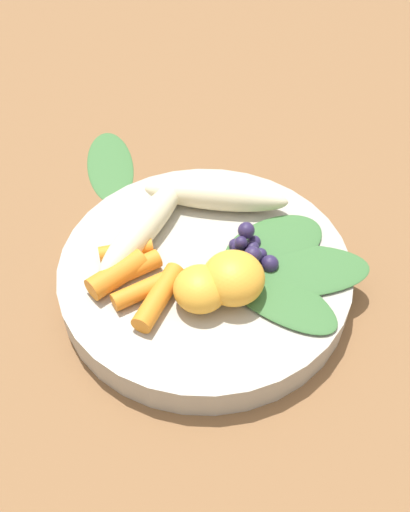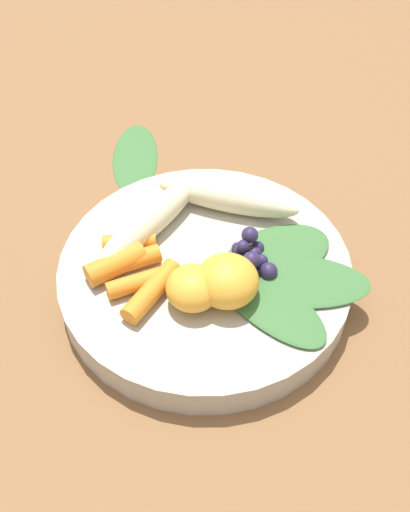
{
  "view_description": "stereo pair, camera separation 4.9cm",
  "coord_description": "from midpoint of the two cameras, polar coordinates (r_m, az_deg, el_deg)",
  "views": [
    {
      "loc": [
        -0.28,
        -0.17,
        0.41
      ],
      "look_at": [
        0.0,
        0.0,
        0.04
      ],
      "focal_mm": 41.82,
      "sensor_mm": 36.0,
      "label": 1
    },
    {
      "loc": [
        -0.26,
        -0.21,
        0.41
      ],
      "look_at": [
        0.0,
        0.0,
        0.04
      ],
      "focal_mm": 41.82,
      "sensor_mm": 36.0,
      "label": 2
    }
  ],
  "objects": [
    {
      "name": "orange_segment_far",
      "position": [
        0.46,
        1.88,
        -3.25
      ],
      "size": [
        0.04,
        0.04,
        0.03
      ],
      "primitive_type": "ellipsoid",
      "color": "#F4A833",
      "rests_on": "bowl"
    },
    {
      "name": "carrot_mid_right",
      "position": [
        0.49,
        -5.71,
        -0.95
      ],
      "size": [
        0.05,
        0.03,
        0.02
      ],
      "primitive_type": "cylinder",
      "rotation": [
        0.0,
        1.57,
        2.83
      ],
      "color": "orange",
      "rests_on": "bowl"
    },
    {
      "name": "kale_leaf_rear",
      "position": [
        0.51,
        9.68,
        0.19
      ],
      "size": [
        0.11,
        0.09,
        0.01
      ],
      "primitive_type": "ellipsoid",
      "rotation": [
        0.0,
        0.0,
        5.84
      ],
      "color": "#3D7038",
      "rests_on": "bowl"
    },
    {
      "name": "carrot_front",
      "position": [
        0.51,
        -4.51,
        1.2
      ],
      "size": [
        0.04,
        0.04,
        0.01
      ],
      "primitive_type": "cylinder",
      "rotation": [
        0.0,
        1.57,
        2.35
      ],
      "color": "orange",
      "rests_on": "bowl"
    },
    {
      "name": "ground_plane",
      "position": [
        0.52,
        2.7,
        -3.04
      ],
      "size": [
        2.4,
        2.4,
        0.0
      ],
      "primitive_type": "plane",
      "color": "brown"
    },
    {
      "name": "kale_leaf_stray",
      "position": [
        0.65,
        -4.53,
        9.38
      ],
      "size": [
        0.12,
        0.11,
        0.01
      ],
      "primitive_type": "ellipsoid",
      "rotation": [
        0.0,
        0.0,
        0.72
      ],
      "color": "#3D7038",
      "rests_on": "ground_plane"
    },
    {
      "name": "banana_peeled_left",
      "position": [
        0.52,
        -2.42,
        3.38
      ],
      "size": [
        0.13,
        0.03,
        0.03
      ],
      "primitive_type": "ellipsoid",
      "rotation": [
        0.0,
        0.0,
        3.18
      ],
      "color": "beige",
      "rests_on": "bowl"
    },
    {
      "name": "banana_peeled_right",
      "position": [
        0.54,
        4.78,
        5.48
      ],
      "size": [
        0.07,
        0.13,
        0.03
      ],
      "primitive_type": "ellipsoid",
      "rotation": [
        0.0,
        0.0,
        1.96
      ],
      "color": "beige",
      "rests_on": "bowl"
    },
    {
      "name": "kale_leaf_right",
      "position": [
        0.49,
        10.7,
        -2.43
      ],
      "size": [
        0.12,
        0.15,
        0.01
      ],
      "primitive_type": "ellipsoid",
      "rotation": [
        0.0,
        0.0,
        5.31
      ],
      "color": "#3D7038",
      "rests_on": "bowl"
    },
    {
      "name": "kale_leaf_left",
      "position": [
        0.48,
        8.85,
        -4.11
      ],
      "size": [
        0.07,
        0.13,
        0.01
      ],
      "primitive_type": "ellipsoid",
      "rotation": [
        0.0,
        0.0,
        4.55
      ],
      "color": "#3D7038",
      "rests_on": "bowl"
    },
    {
      "name": "orange_segment_near",
      "position": [
        0.47,
        5.18,
        -2.56
      ],
      "size": [
        0.05,
        0.05,
        0.04
      ],
      "primitive_type": "ellipsoid",
      "color": "#F4A833",
      "rests_on": "bowl"
    },
    {
      "name": "carrot_mid_left",
      "position": [
        0.49,
        -4.09,
        -0.61
      ],
      "size": [
        0.05,
        0.04,
        0.02
      ],
      "primitive_type": "cylinder",
      "rotation": [
        0.0,
        1.57,
        2.65
      ],
      "color": "orange",
      "rests_on": "bowl"
    },
    {
      "name": "bowl",
      "position": [
        0.51,
        2.75,
        -2.0
      ],
      "size": [
        0.25,
        0.25,
        0.03
      ],
      "primitive_type": "cylinder",
      "color": "#B2AD9E",
      "rests_on": "ground_plane"
    },
    {
      "name": "carrot_small",
      "position": [
        0.47,
        -2.14,
        -3.55
      ],
      "size": [
        0.06,
        0.02,
        0.02
      ],
      "primitive_type": "cylinder",
      "rotation": [
        0.0,
        1.57,
        3.26
      ],
      "color": "orange",
      "rests_on": "bowl"
    },
    {
      "name": "carrot_rear",
      "position": [
        0.48,
        -3.82,
        -2.8
      ],
      "size": [
        0.05,
        0.04,
        0.01
      ],
      "primitive_type": "cylinder",
      "rotation": [
        0.0,
        1.57,
        2.63
      ],
      "color": "orange",
      "rests_on": "bowl"
    },
    {
      "name": "blueberry_pile",
      "position": [
        0.5,
        7.33,
        -0.21
      ],
      "size": [
        0.04,
        0.05,
        0.03
      ],
      "color": "#2D234C",
      "rests_on": "bowl"
    }
  ]
}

